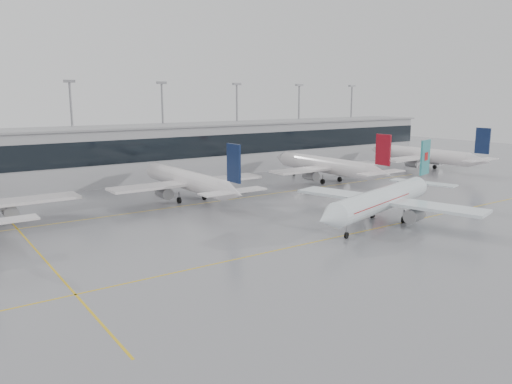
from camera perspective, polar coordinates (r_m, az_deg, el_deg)
ground at (r=66.30m, az=6.01°, el=-5.85°), size 320.00×320.00×0.00m
taxi_line_main at (r=66.30m, az=6.01°, el=-5.85°), size 120.00×0.25×0.01m
taxi_line_north at (r=90.32m, az=-6.58°, el=-1.35°), size 120.00×0.25×0.01m
taxi_line_cross at (r=66.59m, az=-23.40°, el=-6.64°), size 0.25×60.00×0.01m
terminal at (r=118.16m, az=-14.12°, el=4.22°), size 180.00×15.00×12.00m
terminal_glass at (r=111.02m, az=-12.75°, el=4.66°), size 180.00×0.20×5.00m
terminal_roof at (r=117.63m, az=-14.26°, el=7.22°), size 182.00×16.00×0.40m
light_masts at (r=123.19m, az=-15.30°, el=7.86°), size 156.40×1.00×22.60m
air_canada_jet at (r=78.65m, az=14.57°, el=-0.72°), size 36.27×29.59×11.59m
parked_jet_c at (r=92.83m, az=-7.72°, el=1.29°), size 29.64×36.96×11.72m
parked_jet_d at (r=113.04m, az=8.23°, el=2.98°), size 29.64×36.96×11.72m
parked_jet_e at (r=139.25m, az=18.81°, el=3.99°), size 29.64×36.96×11.72m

